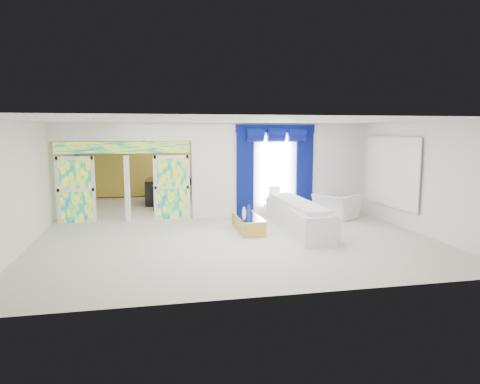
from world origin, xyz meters
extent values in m
plane|color=#B7AF9E|center=(0.00, 0.00, 0.00)|extent=(12.00, 12.00, 0.00)
cube|color=white|center=(2.15, 1.00, 1.50)|extent=(5.70, 0.18, 3.00)
cube|color=white|center=(-2.85, 1.00, 2.73)|extent=(4.30, 0.18, 0.55)
cube|color=#994C3F|center=(-4.28, 1.00, 1.00)|extent=(0.95, 0.04, 2.00)
cube|color=#994C3F|center=(-1.42, 1.00, 1.00)|extent=(0.95, 0.04, 2.00)
cube|color=#994C3F|center=(-2.85, 1.00, 2.25)|extent=(4.00, 0.05, 0.35)
cube|color=white|center=(1.90, 0.90, 1.45)|extent=(1.00, 0.02, 2.30)
cube|color=#031140|center=(0.90, 0.87, 1.40)|extent=(0.55, 0.10, 2.80)
cube|color=#031140|center=(2.90, 0.87, 1.40)|extent=(0.55, 0.10, 2.80)
cube|color=#031140|center=(1.90, 0.87, 2.82)|extent=(2.60, 0.12, 0.25)
cube|color=white|center=(4.94, -1.00, 1.55)|extent=(0.04, 2.70, 1.90)
cube|color=gold|center=(0.00, 5.90, 1.50)|extent=(9.70, 0.12, 2.90)
cube|color=silver|center=(1.90, -1.42, 0.36)|extent=(0.95, 3.81, 0.72)
cube|color=gold|center=(0.55, -1.12, 0.20)|extent=(0.66, 1.81, 0.40)
cube|color=silver|center=(2.15, 0.75, 0.20)|extent=(1.22, 0.49, 0.40)
cylinder|color=white|center=(1.85, 0.75, 0.69)|extent=(0.36, 0.36, 0.58)
imported|color=silver|center=(3.66, 0.02, 0.39)|extent=(1.51, 1.56, 0.78)
cube|color=black|center=(-1.52, 4.22, 0.46)|extent=(1.52, 1.92, 0.92)
cube|color=black|center=(-1.52, 2.62, 0.16)|extent=(0.96, 0.43, 0.31)
cube|color=tan|center=(-4.43, 2.87, 0.44)|extent=(0.70, 0.66, 0.87)
sphere|color=gold|center=(-2.30, 3.40, 2.65)|extent=(0.60, 0.60, 0.60)
cylinder|color=white|center=(0.61, -1.34, 0.47)|extent=(0.10, 0.10, 0.15)
cylinder|color=navy|center=(0.50, -1.68, 0.50)|extent=(0.09, 0.09, 0.21)
cylinder|color=navy|center=(0.57, -1.13, 0.54)|extent=(0.08, 0.08, 0.28)
cylinder|color=white|center=(0.51, -0.75, 0.46)|extent=(0.11, 0.11, 0.13)
camera|label=1|loc=(-2.13, -12.81, 2.75)|focal=32.95mm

